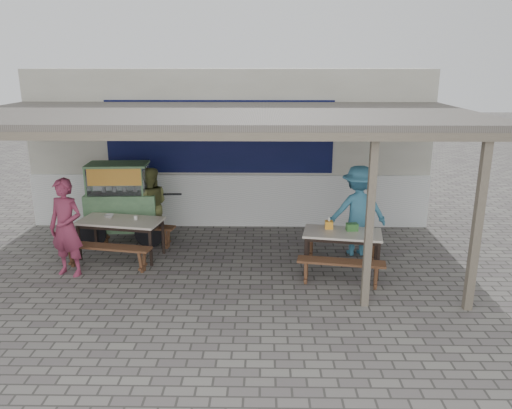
{
  "coord_description": "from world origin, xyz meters",
  "views": [
    {
      "loc": [
        0.78,
        -7.96,
        3.65
      ],
      "look_at": [
        0.64,
        0.9,
        1.1
      ],
      "focal_mm": 35.0,
      "sensor_mm": 36.0,
      "label": 1
    }
  ],
  "objects_px": {
    "bench_left_street": "(107,251)",
    "condiment_jar": "(136,218)",
    "patron_right_table": "(358,211)",
    "patron_wall_side": "(150,205)",
    "condiment_bowl": "(109,216)",
    "bench_left_wall": "(135,230)",
    "bench_right_street": "(341,267)",
    "table_left": "(121,224)",
    "donation_box": "(352,227)",
    "table_right": "(342,236)",
    "vendor_cart": "(122,200)",
    "bench_right_wall": "(342,242)",
    "patron_street_side": "(66,228)",
    "tissue_box": "(329,225)"
  },
  "relations": [
    {
      "from": "bench_left_street",
      "to": "vendor_cart",
      "type": "xyz_separation_m",
      "value": [
        -0.1,
        1.48,
        0.56
      ]
    },
    {
      "from": "vendor_cart",
      "to": "donation_box",
      "type": "distance_m",
      "value": 4.74
    },
    {
      "from": "tissue_box",
      "to": "table_left",
      "type": "bearing_deg",
      "value": 173.6
    },
    {
      "from": "bench_right_wall",
      "to": "tissue_box",
      "type": "xyz_separation_m",
      "value": [
        -0.32,
        -0.4,
        0.48
      ]
    },
    {
      "from": "patron_wall_side",
      "to": "tissue_box",
      "type": "relative_size",
      "value": 11.43
    },
    {
      "from": "bench_left_street",
      "to": "table_right",
      "type": "xyz_separation_m",
      "value": [
        4.23,
        -0.04,
        0.33
      ]
    },
    {
      "from": "bench_left_street",
      "to": "condiment_jar",
      "type": "xyz_separation_m",
      "value": [
        0.4,
        0.63,
        0.45
      ]
    },
    {
      "from": "tissue_box",
      "to": "bench_right_wall",
      "type": "bearing_deg",
      "value": 51.23
    },
    {
      "from": "bench_left_street",
      "to": "donation_box",
      "type": "bearing_deg",
      "value": 10.81
    },
    {
      "from": "bench_left_street",
      "to": "patron_street_side",
      "type": "bearing_deg",
      "value": -148.36
    },
    {
      "from": "table_left",
      "to": "condiment_bowl",
      "type": "relative_size",
      "value": 8.84
    },
    {
      "from": "table_right",
      "to": "patron_right_table",
      "type": "xyz_separation_m",
      "value": [
        0.42,
        0.88,
        0.21
      ]
    },
    {
      "from": "bench_right_street",
      "to": "table_left",
      "type": "bearing_deg",
      "value": 172.43
    },
    {
      "from": "table_right",
      "to": "bench_right_street",
      "type": "distance_m",
      "value": 0.69
    },
    {
      "from": "donation_box",
      "to": "condiment_bowl",
      "type": "bearing_deg",
      "value": 170.9
    },
    {
      "from": "patron_wall_side",
      "to": "tissue_box",
      "type": "bearing_deg",
      "value": 147.21
    },
    {
      "from": "tissue_box",
      "to": "condiment_jar",
      "type": "xyz_separation_m",
      "value": [
        -3.62,
        0.46,
        -0.03
      ]
    },
    {
      "from": "bench_right_wall",
      "to": "patron_wall_side",
      "type": "height_order",
      "value": "patron_wall_side"
    },
    {
      "from": "table_right",
      "to": "bench_right_wall",
      "type": "bearing_deg",
      "value": 90.0
    },
    {
      "from": "bench_left_street",
      "to": "vendor_cart",
      "type": "bearing_deg",
      "value": 104.08
    },
    {
      "from": "table_right",
      "to": "bench_left_wall",
      "type": "bearing_deg",
      "value": 172.37
    },
    {
      "from": "donation_box",
      "to": "tissue_box",
      "type": "bearing_deg",
      "value": 163.57
    },
    {
      "from": "vendor_cart",
      "to": "donation_box",
      "type": "height_order",
      "value": "vendor_cart"
    },
    {
      "from": "patron_right_table",
      "to": "condiment_bowl",
      "type": "bearing_deg",
      "value": -3.74
    },
    {
      "from": "table_right",
      "to": "bench_left_street",
      "type": "bearing_deg",
      "value": -171.02
    },
    {
      "from": "vendor_cart",
      "to": "bench_right_street",
      "type": "bearing_deg",
      "value": -29.76
    },
    {
      "from": "bench_right_wall",
      "to": "patron_wall_side",
      "type": "distance_m",
      "value": 3.97
    },
    {
      "from": "patron_right_table",
      "to": "patron_wall_side",
      "type": "bearing_deg",
      "value": -13.1
    },
    {
      "from": "patron_wall_side",
      "to": "bench_left_street",
      "type": "bearing_deg",
      "value": 59.03
    },
    {
      "from": "bench_left_wall",
      "to": "bench_right_street",
      "type": "bearing_deg",
      "value": -14.89
    },
    {
      "from": "condiment_jar",
      "to": "patron_right_table",
      "type": "bearing_deg",
      "value": 2.96
    },
    {
      "from": "table_left",
      "to": "table_right",
      "type": "bearing_deg",
      "value": 1.43
    },
    {
      "from": "donation_box",
      "to": "condiment_jar",
      "type": "bearing_deg",
      "value": 171.77
    },
    {
      "from": "donation_box",
      "to": "condiment_jar",
      "type": "height_order",
      "value": "donation_box"
    },
    {
      "from": "bench_left_wall",
      "to": "tissue_box",
      "type": "distance_m",
      "value": 3.97
    },
    {
      "from": "table_left",
      "to": "patron_wall_side",
      "type": "relative_size",
      "value": 1.05
    },
    {
      "from": "patron_right_table",
      "to": "condiment_jar",
      "type": "xyz_separation_m",
      "value": [
        -4.25,
        -0.22,
        -0.09
      ]
    },
    {
      "from": "tissue_box",
      "to": "vendor_cart",
      "type": "bearing_deg",
      "value": 162.21
    },
    {
      "from": "tissue_box",
      "to": "condiment_bowl",
      "type": "relative_size",
      "value": 0.74
    },
    {
      "from": "patron_wall_side",
      "to": "condiment_bowl",
      "type": "xyz_separation_m",
      "value": [
        -0.65,
        -0.69,
        -0.02
      ]
    },
    {
      "from": "bench_left_wall",
      "to": "patron_street_side",
      "type": "height_order",
      "value": "patron_street_side"
    },
    {
      "from": "patron_street_side",
      "to": "donation_box",
      "type": "bearing_deg",
      "value": 18.59
    },
    {
      "from": "bench_right_street",
      "to": "bench_left_street",
      "type": "bearing_deg",
      "value": -179.25
    },
    {
      "from": "condiment_bowl",
      "to": "table_left",
      "type": "bearing_deg",
      "value": -33.55
    },
    {
      "from": "table_right",
      "to": "tissue_box",
      "type": "xyz_separation_m",
      "value": [
        -0.22,
        0.2,
        0.15
      ]
    },
    {
      "from": "donation_box",
      "to": "condiment_bowl",
      "type": "distance_m",
      "value": 4.63
    },
    {
      "from": "bench_left_street",
      "to": "condiment_jar",
      "type": "height_order",
      "value": "condiment_jar"
    },
    {
      "from": "bench_right_street",
      "to": "vendor_cart",
      "type": "height_order",
      "value": "vendor_cart"
    },
    {
      "from": "bench_left_street",
      "to": "condiment_bowl",
      "type": "xyz_separation_m",
      "value": [
        -0.16,
        0.78,
        0.43
      ]
    },
    {
      "from": "patron_street_side",
      "to": "tissue_box",
      "type": "bearing_deg",
      "value": 20.31
    }
  ]
}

